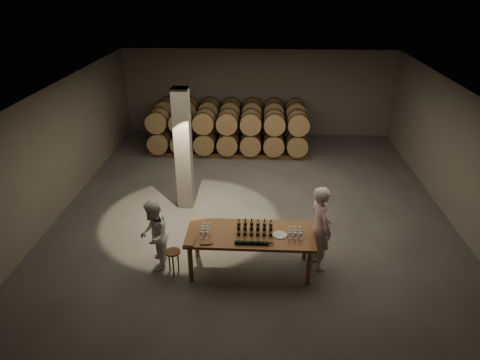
# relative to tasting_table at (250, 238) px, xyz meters

# --- Properties ---
(room) EXTENTS (12.00, 12.00, 12.00)m
(room) POSITION_rel_tasting_table_xyz_m (-1.80, 2.70, 0.80)
(room) COLOR #4D4A48
(room) RESTS_ON ground
(tasting_table) EXTENTS (2.60, 1.10, 0.90)m
(tasting_table) POSITION_rel_tasting_table_xyz_m (0.00, 0.00, 0.00)
(tasting_table) COLOR brown
(tasting_table) RESTS_ON ground
(barrel_stack_back) EXTENTS (5.48, 0.95, 1.57)m
(barrel_stack_back) POSITION_rel_tasting_table_xyz_m (-0.96, 7.70, 0.03)
(barrel_stack_back) COLOR brown
(barrel_stack_back) RESTS_ON ground
(barrel_stack_front) EXTENTS (5.48, 0.95, 1.57)m
(barrel_stack_front) POSITION_rel_tasting_table_xyz_m (-0.96, 6.30, 0.03)
(barrel_stack_front) COLOR brown
(barrel_stack_front) RESTS_ON ground
(bottle_cluster) EXTENTS (0.72, 0.22, 0.30)m
(bottle_cluster) POSITION_rel_tasting_table_xyz_m (0.09, 0.01, 0.21)
(bottle_cluster) COLOR black
(bottle_cluster) RESTS_ON tasting_table
(lying_bottles) EXTENTS (0.76, 0.08, 0.08)m
(lying_bottles) POSITION_rel_tasting_table_xyz_m (0.05, -0.39, 0.14)
(lying_bottles) COLOR black
(lying_bottles) RESTS_ON tasting_table
(glass_cluster_left) EXTENTS (0.19, 0.41, 0.16)m
(glass_cluster_left) POSITION_rel_tasting_table_xyz_m (-0.92, -0.06, 0.22)
(glass_cluster_left) COLOR silver
(glass_cluster_left) RESTS_ON tasting_table
(glass_cluster_right) EXTENTS (0.30, 0.30, 0.16)m
(glass_cluster_right) POSITION_rel_tasting_table_xyz_m (0.90, -0.04, 0.22)
(glass_cluster_right) COLOR silver
(glass_cluster_right) RESTS_ON tasting_table
(plate) EXTENTS (0.30, 0.30, 0.02)m
(plate) POSITION_rel_tasting_table_xyz_m (0.60, -0.04, 0.11)
(plate) COLOR white
(plate) RESTS_ON tasting_table
(notebook_near) EXTENTS (0.24, 0.21, 0.03)m
(notebook_near) POSITION_rel_tasting_table_xyz_m (-0.86, -0.38, 0.12)
(notebook_near) COLOR brown
(notebook_near) RESTS_ON tasting_table
(notebook_corner) EXTENTS (0.22, 0.27, 0.02)m
(notebook_corner) POSITION_rel_tasting_table_xyz_m (-1.18, -0.40, 0.12)
(notebook_corner) COLOR brown
(notebook_corner) RESTS_ON tasting_table
(pen) EXTENTS (0.13, 0.03, 0.01)m
(pen) POSITION_rel_tasting_table_xyz_m (-0.77, -0.43, 0.11)
(pen) COLOR black
(pen) RESTS_ON tasting_table
(stool) EXTENTS (0.32, 0.32, 0.53)m
(stool) POSITION_rel_tasting_table_xyz_m (-1.58, -0.19, -0.36)
(stool) COLOR brown
(stool) RESTS_ON ground
(person_man) EXTENTS (0.66, 0.80, 1.89)m
(person_man) POSITION_rel_tasting_table_xyz_m (1.44, 0.21, 0.15)
(person_man) COLOR silver
(person_man) RESTS_ON ground
(person_woman) EXTENTS (0.69, 0.83, 1.57)m
(person_woman) POSITION_rel_tasting_table_xyz_m (-1.99, -0.01, -0.01)
(person_woman) COLOR white
(person_woman) RESTS_ON ground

